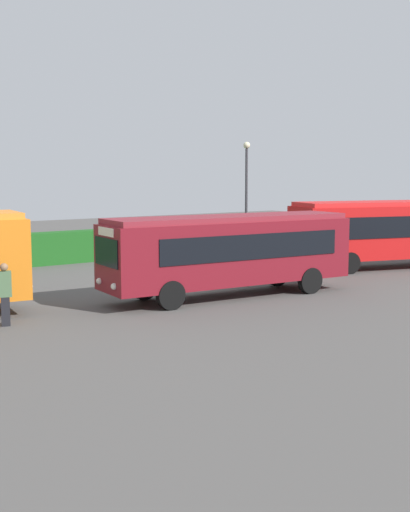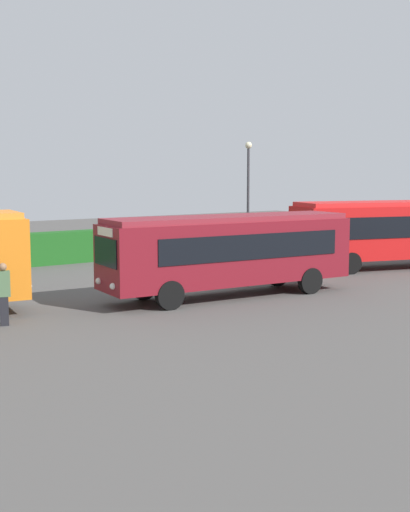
{
  "view_description": "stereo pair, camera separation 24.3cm",
  "coord_description": "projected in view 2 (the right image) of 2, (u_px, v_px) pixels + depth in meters",
  "views": [
    {
      "loc": [
        -15.04,
        -21.27,
        4.59
      ],
      "look_at": [
        0.25,
        -0.43,
        1.39
      ],
      "focal_mm": 47.43,
      "sensor_mm": 36.0,
      "label": 1
    },
    {
      "loc": [
        -14.85,
        -21.41,
        4.59
      ],
      "look_at": [
        0.25,
        -0.43,
        1.39
      ],
      "focal_mm": 47.43,
      "sensor_mm": 36.0,
      "label": 2
    }
  ],
  "objects": [
    {
      "name": "lamppost",
      "position": [
        248.0,
        187.0,
        35.79
      ],
      "size": [
        0.36,
        0.36,
        6.19
      ],
      "color": "#38383D",
      "rests_on": "ground_plane"
    },
    {
      "name": "hedge_row",
      "position": [
        77.0,
        246.0,
        34.78
      ],
      "size": [
        52.16,
        1.05,
        1.61
      ],
      "primitive_type": "cube",
      "color": "#1D591D",
      "rests_on": "ground_plane"
    },
    {
      "name": "ground_plane",
      "position": [
        193.0,
        291.0,
        26.42
      ],
      "size": [
        80.32,
        80.32,
        0.0
      ],
      "primitive_type": "plane",
      "color": "#514F4C"
    },
    {
      "name": "bus_maroon",
      "position": [
        229.0,
        250.0,
        24.94
      ],
      "size": [
        9.96,
        3.21,
        3.02
      ],
      "rotation": [
        0.0,
        0.0,
        3.05
      ],
      "color": "maroon",
      "rests_on": "ground_plane"
    },
    {
      "name": "person_right",
      "position": [
        229.0,
        261.0,
        27.66
      ],
      "size": [
        0.52,
        0.34,
        1.84
      ],
      "rotation": [
        0.0,
        0.0,
        1.74
      ],
      "color": "olive",
      "rests_on": "ground_plane"
    },
    {
      "name": "bus_red",
      "position": [
        398.0,
        230.0,
        32.6
      ],
      "size": [
        10.72,
        5.4,
        3.22
      ],
      "rotation": [
        0.0,
        0.0,
        -0.29
      ],
      "color": "red",
      "rests_on": "ground_plane"
    },
    {
      "name": "person_center",
      "position": [
        4.0,
        292.0,
        20.3
      ],
      "size": [
        0.46,
        0.37,
        1.91
      ],
      "rotation": [
        0.0,
        0.0,
        1.26
      ],
      "color": "black",
      "rests_on": "ground_plane"
    }
  ]
}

